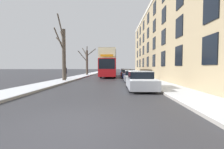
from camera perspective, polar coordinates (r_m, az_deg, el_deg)
name	(u,v)px	position (r m, az deg, el deg)	size (l,w,h in m)	color
ground_plane	(74,125)	(4.66, -14.42, -18.20)	(320.00, 320.00, 0.00)	#38383D
sidewalk_left	(100,72)	(57.58, -4.74, 1.06)	(2.43, 130.00, 0.16)	gray
sidewalk_right	(127,72)	(57.35, 5.85, 1.05)	(2.43, 130.00, 0.16)	gray
terrace_facade_right	(180,39)	(25.79, 24.61, 12.17)	(9.10, 38.41, 12.06)	tan
bare_tree_left_0	(63,52)	(18.77, -18.05, 7.99)	(1.41, 2.69, 7.54)	#4C4238
bare_tree_left_1	(87,61)	(32.09, -9.60, 5.07)	(3.86, 1.84, 6.04)	#4C4238
double_decker_bus	(109,63)	(27.07, -1.18, 4.59)	(2.57, 11.75, 4.56)	red
parked_car_0	(140,81)	(11.35, 10.70, -2.48)	(1.89, 4.14, 1.39)	#9EA3AD
parked_car_1	(132,77)	(17.52, 7.54, -0.78)	(1.77, 4.06, 1.32)	slate
parked_car_2	(128,74)	(23.82, 6.02, 0.23)	(1.78, 4.35, 1.44)	navy
parked_car_3	(126,73)	(29.43, 5.21, 0.60)	(1.89, 4.52, 1.31)	maroon
parked_car_4	(124,72)	(35.61, 4.61, 1.03)	(1.73, 4.24, 1.43)	navy
oncoming_van	(107,69)	(43.31, -1.84, 2.08)	(1.99, 5.71, 2.27)	white
pedestrian_left_sidewalk	(65,72)	(20.84, -17.34, 0.76)	(0.40, 0.40, 1.85)	#4C4742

